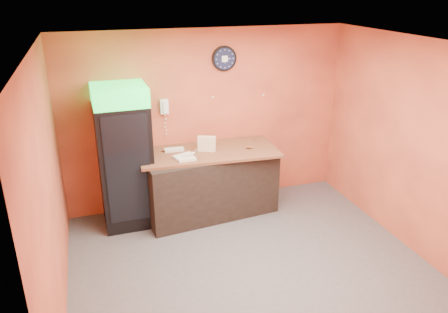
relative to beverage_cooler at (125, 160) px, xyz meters
name	(u,v)px	position (x,y,z in m)	size (l,w,h in m)	color
floor	(250,266)	(1.35, -1.60, -1.03)	(4.50, 4.50, 0.00)	#47474C
back_wall	(207,119)	(1.35, 0.40, 0.37)	(4.50, 0.02, 2.80)	#E2683F
left_wall	(49,193)	(-0.90, -1.60, 0.37)	(0.02, 4.00, 2.80)	#E2683F
right_wall	(411,146)	(3.60, -1.60, 0.37)	(0.02, 4.00, 2.80)	#E2683F
ceiling	(256,45)	(1.35, -1.60, 1.77)	(4.50, 4.00, 0.02)	white
beverage_cooler	(125,160)	(0.00, 0.00, 0.00)	(0.75, 0.77, 2.11)	black
prep_counter	(209,183)	(1.25, -0.05, -0.53)	(2.00, 0.89, 1.00)	black
wall_clock	(224,59)	(1.62, 0.37, 1.31)	(0.38, 0.06, 0.38)	black
wall_phone	(164,107)	(0.67, 0.34, 0.64)	(0.12, 0.11, 0.22)	white
butcher_paper	(209,152)	(1.25, -0.05, -0.01)	(2.09, 0.93, 0.04)	brown
sub_roll_stack	(207,144)	(1.21, -0.05, 0.12)	(0.28, 0.19, 0.23)	beige
wrapped_sandwich_left	(183,156)	(0.81, -0.20, 0.03)	(0.30, 0.12, 0.04)	silver
wrapped_sandwich_mid	(187,160)	(0.84, -0.34, 0.03)	(0.26, 0.10, 0.04)	silver
wrapped_sandwich_right	(174,150)	(0.74, 0.10, 0.03)	(0.29, 0.11, 0.04)	silver
kitchen_tool	(196,151)	(1.04, -0.09, 0.04)	(0.06, 0.06, 0.06)	silver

